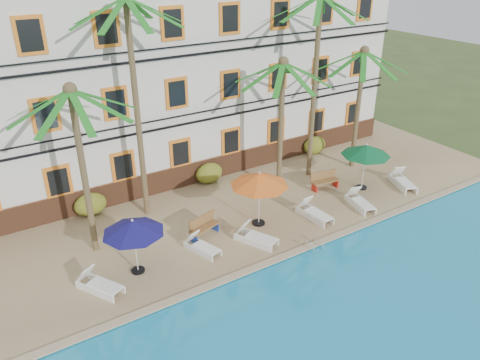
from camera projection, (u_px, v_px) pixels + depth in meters
ground at (286, 245)px, 20.09m from camera, size 100.00×100.00×0.00m
pool_deck at (226, 196)px, 23.81m from camera, size 30.00×12.00×0.25m
swimming_pool at (421, 350)px, 14.75m from camera, size 26.00×12.00×0.20m
pool_coping at (299, 250)px, 19.28m from camera, size 30.00×0.35×0.06m
hotel_building at (177, 74)px, 25.24m from camera, size 25.40×6.44×10.22m
palm_a at (79, 147)px, 17.37m from camera, size 4.54×4.54×7.03m
palm_b at (134, 84)px, 19.33m from camera, size 4.54×4.54×9.81m
palm_c at (282, 106)px, 22.40m from camera, size 4.54×4.54×6.78m
palm_d at (316, 65)px, 23.16m from camera, size 4.54×4.54×9.50m
palm_e at (360, 90)px, 24.86m from camera, size 4.54×4.54×6.75m
shrub_left at (90, 204)px, 21.67m from camera, size 1.50×0.90×1.10m
shrub_mid at (209, 173)px, 24.69m from camera, size 1.50×0.90×1.10m
shrub_right at (315, 145)px, 28.17m from camera, size 1.50×0.90×1.10m
umbrella_blue at (133, 227)px, 17.20m from camera, size 2.35×2.35×2.35m
umbrella_red at (259, 180)px, 20.22m from camera, size 2.62×2.62×2.62m
umbrella_green at (366, 150)px, 23.40m from camera, size 2.50×2.50×2.50m
lounger_a at (99, 284)px, 16.97m from camera, size 1.46×1.90×0.86m
lounger_b at (202, 246)px, 19.17m from camera, size 1.06×1.75×0.78m
lounger_c at (255, 236)px, 19.75m from camera, size 1.40×1.96×0.88m
lounger_d at (314, 212)px, 21.55m from camera, size 0.81×1.94×0.89m
lounger_e at (360, 201)px, 22.49m from camera, size 1.04×1.93×0.87m
lounger_f at (402, 181)px, 24.44m from camera, size 1.35×2.03×0.90m
bench_left at (203, 226)px, 20.13m from camera, size 1.57×0.90×0.93m
bench_right at (325, 180)px, 24.15m from camera, size 1.55×0.66×0.93m
pool_ladder at (313, 247)px, 19.55m from camera, size 0.54×0.74×0.74m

